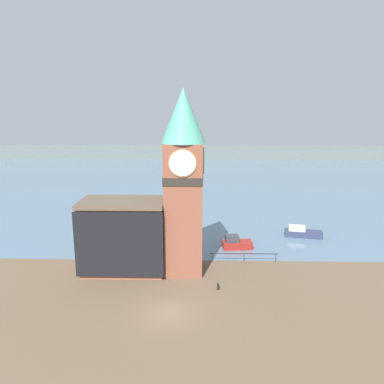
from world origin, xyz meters
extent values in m
plane|color=brown|center=(0.00, 0.00, 0.00)|extent=(160.00, 160.00, 0.00)
cube|color=slate|center=(0.00, 72.53, 0.00)|extent=(160.00, 120.00, 0.00)
cube|color=slate|center=(0.00, 112.53, 2.50)|extent=(180.00, 3.00, 5.00)
cube|color=#232328|center=(8.48, 12.28, 1.05)|extent=(8.52, 0.08, 0.08)
cylinder|color=#232328|center=(4.52, 12.28, 0.53)|extent=(0.07, 0.07, 1.05)
cylinder|color=#232328|center=(8.48, 12.28, 0.53)|extent=(0.07, 0.07, 1.05)
cylinder|color=#232328|center=(12.44, 12.28, 0.53)|extent=(0.07, 0.07, 1.05)
cube|color=brown|center=(1.10, 9.39, 7.52)|extent=(4.24, 4.24, 15.04)
cube|color=#2D2823|center=(1.10, 9.39, 11.06)|extent=(4.36, 4.36, 0.90)
cylinder|color=tan|center=(1.10, 7.22, 13.10)|extent=(2.95, 0.12, 2.95)
cylinder|color=silver|center=(1.10, 7.13, 13.10)|extent=(2.68, 0.12, 2.68)
cylinder|color=tan|center=(3.28, 9.39, 13.10)|extent=(0.12, 2.95, 2.95)
cylinder|color=silver|center=(3.37, 9.39, 13.10)|extent=(0.12, 2.68, 2.68)
cone|color=#51A88E|center=(1.10, 9.39, 18.00)|extent=(4.87, 4.87, 5.92)
cube|color=#935B42|center=(-5.90, 9.44, 4.02)|extent=(9.26, 5.21, 8.04)
cube|color=brown|center=(-5.90, 9.44, 8.29)|extent=(9.66, 5.61, 0.50)
cube|color=black|center=(-5.90, 6.69, 4.18)|extent=(9.76, 0.30, 7.40)
cube|color=maroon|center=(8.08, 17.04, 0.48)|extent=(4.19, 2.42, 0.95)
cube|color=#38383D|center=(7.36, 16.98, 1.39)|extent=(1.89, 1.60, 0.87)
cube|color=#333856|center=(18.47, 22.03, 0.45)|extent=(5.71, 2.89, 0.90)
cube|color=silver|center=(17.50, 22.21, 1.26)|extent=(2.60, 1.76, 0.72)
cylinder|color=black|center=(4.91, 4.73, 0.33)|extent=(0.24, 0.24, 0.65)
sphere|color=black|center=(4.91, 4.73, 0.65)|extent=(0.26, 0.26, 0.26)
camera|label=1|loc=(2.98, -31.72, 18.60)|focal=35.00mm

